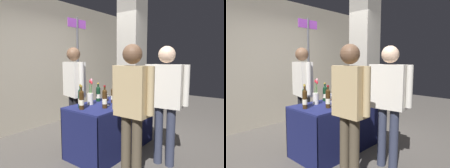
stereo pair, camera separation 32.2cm
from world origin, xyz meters
TOP-DOWN VIEW (x-y plane):
  - ground_plane at (0.00, 0.00)m, footprint 12.00×12.00m
  - back_partition at (0.00, 2.01)m, footprint 5.88×0.12m
  - concrete_pillar at (1.44, 0.54)m, footprint 0.50×0.50m
  - tasting_table at (0.00, 0.00)m, footprint 1.49×0.72m
  - featured_wine_bottle at (-0.56, 0.13)m, footprint 0.07×0.07m
  - display_bottle_0 at (-0.62, 0.05)m, footprint 0.07×0.07m
  - display_bottle_1 at (0.01, -0.24)m, footprint 0.08×0.08m
  - display_bottle_2 at (0.40, 0.09)m, footprint 0.07×0.07m
  - display_bottle_3 at (0.58, 0.14)m, footprint 0.07×0.07m
  - display_bottle_4 at (-0.37, -0.16)m, footprint 0.07×0.07m
  - display_bottle_5 at (-0.07, 0.24)m, footprint 0.08×0.08m
  - display_bottle_6 at (0.01, -0.02)m, footprint 0.08×0.08m
  - wine_glass_near_vendor at (0.50, -0.09)m, footprint 0.07×0.07m
  - wine_glass_mid at (-0.22, -0.08)m, footprint 0.08×0.08m
  - wine_glass_near_taster at (-0.05, 0.10)m, footprint 0.07×0.07m
  - flower_vase at (-0.32, 0.17)m, footprint 0.09×0.09m
  - brochure_stand at (0.20, 0.00)m, footprint 0.08×0.14m
  - vendor_presenter at (-0.20, 0.68)m, footprint 0.31×0.59m
  - taster_foreground_right at (0.06, -0.88)m, footprint 0.26×0.60m
  - taster_foreground_centre at (-0.59, -0.75)m, footprint 0.23×0.55m
  - booth_signpost at (0.21, 1.02)m, footprint 0.45×0.04m

SIDE VIEW (x-z plane):
  - ground_plane at x=0.00m, z-range 0.00..0.00m
  - tasting_table at x=0.00m, z-range 0.14..0.93m
  - brochure_stand at x=0.20m, z-range 0.78..0.94m
  - wine_glass_near_taster at x=-0.05m, z-range 0.81..0.95m
  - wine_glass_near_vendor at x=0.50m, z-range 0.81..0.95m
  - wine_glass_mid at x=-0.22m, z-range 0.81..0.96m
  - flower_vase at x=-0.32m, z-range 0.70..1.10m
  - display_bottle_6 at x=0.01m, z-range 0.76..1.05m
  - display_bottle_5 at x=-0.07m, z-range 0.76..1.07m
  - display_bottle_3 at x=0.58m, z-range 0.76..1.07m
  - display_bottle_2 at x=0.40m, z-range 0.76..1.08m
  - featured_wine_bottle at x=-0.56m, z-range 0.75..1.09m
  - display_bottle_0 at x=-0.62m, z-range 0.76..1.09m
  - display_bottle_4 at x=-0.37m, z-range 0.76..1.09m
  - display_bottle_1 at x=0.01m, z-range 0.77..1.10m
  - taster_foreground_centre at x=-0.59m, z-range 0.16..1.80m
  - taster_foreground_right at x=0.06m, z-range 0.17..1.82m
  - vendor_presenter at x=-0.20m, z-range 0.17..1.85m
  - booth_signpost at x=0.21m, z-range 0.22..2.49m
  - back_partition at x=0.00m, z-range 0.00..2.82m
  - concrete_pillar at x=1.44m, z-range 0.00..2.95m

